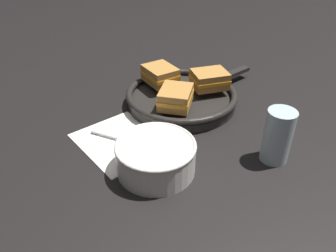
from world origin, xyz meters
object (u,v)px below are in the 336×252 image
spoon (137,143)px  sandwich_far_left (176,97)px  soup_bowl (156,155)px  drinking_glass (278,136)px  sandwich_near_right (160,75)px  skillet (182,97)px  sandwich_near_left (210,79)px

spoon → sandwich_far_left: (-0.03, 0.15, 0.06)m
soup_bowl → sandwich_far_left: size_ratio=1.35×
sandwich_far_left → drinking_glass: drinking_glass is taller
sandwich_far_left → drinking_glass: (0.26, 0.06, -0.00)m
sandwich_near_right → sandwich_far_left: 0.14m
sandwich_near_right → sandwich_far_left: (0.13, -0.05, 0.00)m
sandwich_near_right → drinking_glass: 0.39m
drinking_glass → spoon: bearing=-137.9°
soup_bowl → drinking_glass: size_ratio=1.38×
spoon → skillet: (-0.08, 0.21, 0.01)m
sandwich_near_right → drinking_glass: (0.39, 0.01, -0.00)m
spoon → drinking_glass: size_ratio=1.38×
skillet → sandwich_far_left: bearing=-53.2°
soup_bowl → drinking_glass: bearing=58.9°
spoon → sandwich_near_left: sandwich_near_left is taller
skillet → soup_bowl: bearing=-52.3°
soup_bowl → spoon: 0.10m
sandwich_near_left → sandwich_near_right: (-0.11, -0.09, 0.00)m
soup_bowl → drinking_glass: 0.26m
sandwich_far_left → drinking_glass: size_ratio=1.02×
sandwich_near_right → sandwich_near_left: bearing=37.7°
sandwich_near_right → sandwich_far_left: size_ratio=0.84×
spoon → sandwich_far_left: sandwich_far_left is taller
skillet → sandwich_near_right: size_ratio=4.22×
skillet → drinking_glass: bearing=-1.3°
spoon → drinking_glass: 0.31m
sandwich_near_right → spoon: bearing=-50.7°
soup_bowl → drinking_glass: (0.13, 0.22, 0.02)m
spoon → drinking_glass: bearing=15.5°
skillet → sandwich_near_right: 0.09m
sandwich_near_left → soup_bowl: bearing=-64.3°
skillet → sandwich_near_left: (0.03, 0.07, 0.04)m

